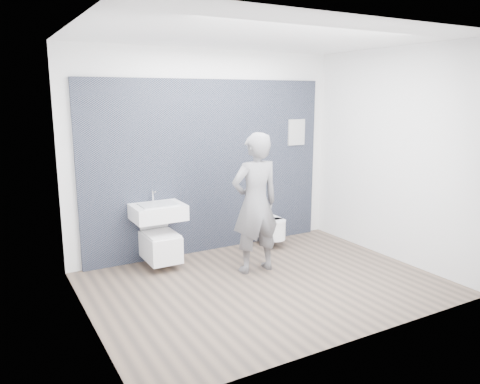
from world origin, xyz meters
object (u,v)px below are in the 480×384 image
toilet_square (160,245)px  visitor (255,203)px  toilet_rounded (271,228)px  washbasin (158,212)px

toilet_square → visitor: (0.99, -0.73, 0.59)m
visitor → toilet_rounded: bearing=-133.2°
washbasin → toilet_square: size_ratio=0.89×
toilet_square → visitor: size_ratio=0.42×
washbasin → toilet_rounded: (1.72, -0.02, -0.45)m
toilet_rounded → visitor: size_ratio=0.31×
toilet_square → visitor: visitor is taller
visitor → washbasin: bearing=-36.7°
washbasin → toilet_square: (0.00, -0.04, -0.43)m
washbasin → visitor: bearing=-37.9°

